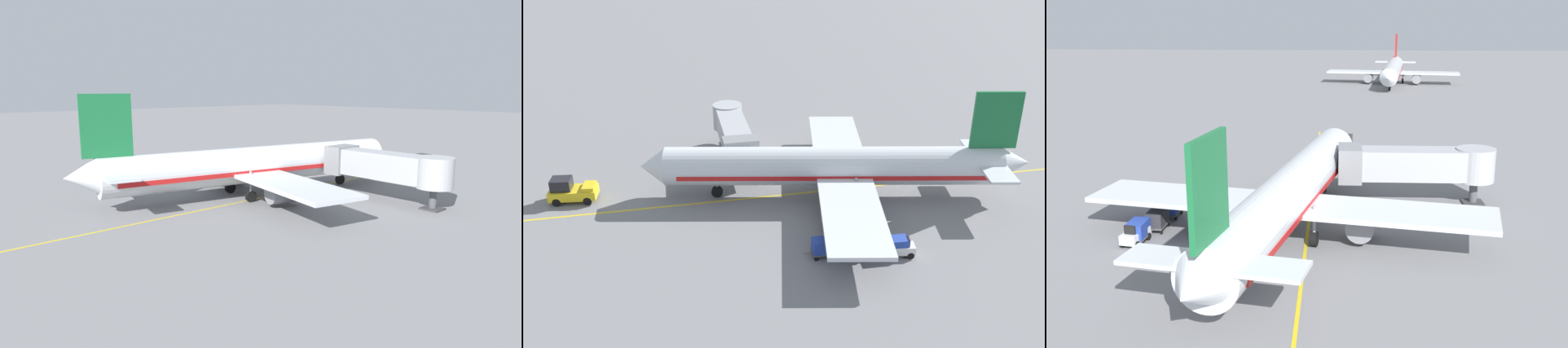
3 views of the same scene
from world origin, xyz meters
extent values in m
plane|color=slate|center=(0.00, 0.00, 0.00)|extent=(400.00, 400.00, 0.00)
cube|color=gold|center=(0.00, 0.00, 0.00)|extent=(0.24, 80.00, 0.01)
cylinder|color=silver|center=(-1.24, 0.84, 3.29)|extent=(10.10, 32.09, 3.70)
cube|color=red|center=(-1.24, 0.84, 2.82)|extent=(9.62, 29.59, 0.44)
cone|color=silver|center=(2.24, 17.69, 3.29)|extent=(4.04, 3.08, 3.63)
cone|color=silver|center=(-4.76, -16.20, 3.58)|extent=(3.65, 3.38, 3.14)
cube|color=black|center=(1.87, 15.92, 3.93)|extent=(2.94, 1.64, 0.60)
cube|color=silver|center=(-1.45, -0.14, 2.64)|extent=(30.43, 11.16, 0.36)
cylinder|color=gray|center=(-6.67, 1.76, 1.39)|extent=(2.61, 3.54, 2.00)
cylinder|color=gray|center=(4.10, -0.47, 1.39)|extent=(2.61, 3.54, 2.00)
cube|color=#196B38|center=(-4.28, -13.85, 7.88)|extent=(1.20, 4.37, 5.50)
cube|color=silver|center=(-4.24, -13.65, 3.84)|extent=(10.32, 4.57, 0.24)
cylinder|color=black|center=(1.02, 11.81, 0.55)|extent=(0.66, 1.17, 1.10)
cylinder|color=gray|center=(1.02, 11.81, 2.10)|extent=(0.24, 0.24, 2.00)
cylinder|color=black|center=(-3.90, -0.65, 0.55)|extent=(0.66, 1.17, 1.10)
cylinder|color=gray|center=(-3.90, -0.65, 2.10)|extent=(0.24, 0.24, 2.00)
cylinder|color=black|center=(0.60, -1.58, 0.55)|extent=(0.66, 1.17, 1.10)
cylinder|color=gray|center=(0.60, -1.58, 2.10)|extent=(0.24, 0.24, 2.00)
cube|color=#A8AAAF|center=(8.32, 9.04, 3.49)|extent=(11.55, 2.80, 2.60)
cube|color=gray|center=(3.35, 9.04, 3.49)|extent=(2.00, 3.50, 2.99)
cylinder|color=#A8AAAF|center=(14.10, 9.04, 3.49)|extent=(3.36, 3.36, 2.86)
cylinder|color=#4C4C51|center=(14.10, 9.04, 1.09)|extent=(0.70, 0.70, 2.19)
cube|color=#38383A|center=(14.10, 9.04, 0.08)|extent=(1.80, 1.80, 0.16)
cube|color=gold|center=(3.08, 25.39, 0.85)|extent=(2.68, 4.62, 0.90)
cube|color=black|center=(3.19, 26.37, 1.85)|extent=(1.85, 2.02, 1.10)
cube|color=gold|center=(2.91, 23.86, 1.48)|extent=(1.98, 1.30, 0.36)
cylinder|color=black|center=(3.85, 23.86, 0.40)|extent=(0.44, 0.83, 0.80)
cylinder|color=black|center=(1.99, 24.07, 0.40)|extent=(0.44, 0.83, 0.80)
cylinder|color=black|center=(4.17, 26.71, 0.40)|extent=(0.44, 0.83, 0.80)
cylinder|color=black|center=(2.31, 26.92, 0.40)|extent=(0.44, 0.83, 0.80)
cube|color=silver|center=(-12.36, -1.64, 0.63)|extent=(1.67, 2.69, 0.70)
cube|color=silver|center=(-12.23, -0.96, 1.20)|extent=(1.21, 1.23, 0.44)
cube|color=black|center=(-12.49, -2.31, 1.30)|extent=(0.86, 0.32, 0.64)
cylinder|color=black|center=(-12.34, -1.51, 1.28)|extent=(0.13, 0.27, 0.54)
cylinder|color=black|center=(-12.72, -0.67, 0.28)|extent=(0.31, 0.59, 0.56)
cylinder|color=black|center=(-11.66, -0.89, 0.28)|extent=(0.31, 0.59, 0.56)
cylinder|color=black|center=(-13.06, -2.39, 0.28)|extent=(0.31, 0.59, 0.56)
cylinder|color=black|center=(-12.00, -2.60, 0.28)|extent=(0.31, 0.59, 0.56)
cube|color=#4C4C51|center=(-11.22, 4.32, 0.42)|extent=(1.41, 2.26, 0.12)
cube|color=#233D9E|center=(-11.22, 4.32, 1.03)|extent=(1.34, 2.15, 1.10)
cylinder|color=#4C4C51|center=(-11.15, 5.77, 0.41)|extent=(0.10, 0.70, 0.07)
cylinder|color=black|center=(-11.73, 5.17, 0.18)|extent=(0.14, 0.37, 0.36)
cylinder|color=black|center=(-10.63, 5.12, 0.18)|extent=(0.14, 0.37, 0.36)
cylinder|color=black|center=(-11.81, 3.53, 0.18)|extent=(0.14, 0.37, 0.36)
cylinder|color=black|center=(-10.71, 3.47, 0.18)|extent=(0.14, 0.37, 0.36)
cube|color=#4C4C51|center=(-11.52, 1.22, 0.42)|extent=(1.41, 2.26, 0.12)
cube|color=#2D2D33|center=(-11.52, 1.22, 1.03)|extent=(1.34, 2.15, 1.10)
cylinder|color=#4C4C51|center=(-11.45, 2.66, 0.41)|extent=(0.10, 0.70, 0.07)
cylinder|color=black|center=(-12.04, 2.07, 0.18)|extent=(0.14, 0.37, 0.36)
cylinder|color=black|center=(-10.93, 2.01, 0.18)|extent=(0.14, 0.37, 0.36)
cylinder|color=black|center=(-12.12, 0.42, 0.18)|extent=(0.14, 0.37, 0.36)
cylinder|color=black|center=(-11.01, 0.37, 0.18)|extent=(0.14, 0.37, 0.36)
cube|color=#4C4C51|center=(-12.25, -1.26, 0.42)|extent=(1.41, 2.26, 0.12)
cube|color=#233D9E|center=(-12.25, -1.26, 1.03)|extent=(1.34, 2.15, 1.10)
cylinder|color=#4C4C51|center=(-12.18, 0.19, 0.41)|extent=(0.10, 0.70, 0.07)
cylinder|color=black|center=(-12.76, -0.41, 0.18)|extent=(0.14, 0.37, 0.36)
cylinder|color=black|center=(-11.66, -0.46, 0.18)|extent=(0.14, 0.37, 0.36)
cylinder|color=black|center=(-12.84, -2.06, 0.18)|extent=(0.14, 0.37, 0.36)
cylinder|color=black|center=(-11.74, -2.11, 0.18)|extent=(0.14, 0.37, 0.36)
cylinder|color=#232328|center=(-8.41, 1.99, 0.42)|extent=(0.15, 0.15, 0.85)
cylinder|color=#232328|center=(-8.26, 2.11, 0.42)|extent=(0.15, 0.15, 0.85)
cube|color=orange|center=(-8.34, 2.05, 1.15)|extent=(0.45, 0.42, 0.60)
cylinder|color=orange|center=(-8.53, 1.90, 1.10)|extent=(0.23, 0.21, 0.57)
cylinder|color=orange|center=(-8.14, 2.20, 1.10)|extent=(0.23, 0.21, 0.57)
sphere|color=beige|center=(-8.34, 2.05, 1.58)|extent=(0.22, 0.22, 0.22)
cube|color=red|center=(-8.34, 2.05, 1.60)|extent=(0.26, 0.22, 0.10)
camera|label=1|loc=(34.49, -30.50, 11.10)|focal=31.83mm
camera|label=2|loc=(-49.90, 16.00, 26.75)|focal=40.27mm
camera|label=3|loc=(1.92, -43.25, 16.72)|focal=42.83mm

